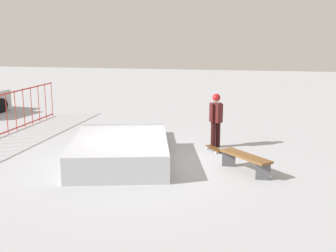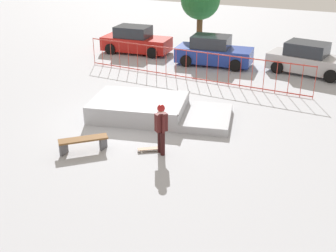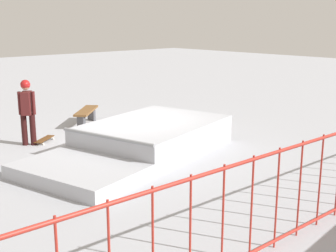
# 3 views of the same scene
# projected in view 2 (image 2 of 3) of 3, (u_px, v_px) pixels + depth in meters

# --- Properties ---
(ground_plane) EXTENTS (60.00, 60.00, 0.00)m
(ground_plane) POSITION_uv_depth(u_px,v_px,m) (134.00, 122.00, 16.14)
(ground_plane) COLOR #A8AAB2
(skate_ramp) EXTENTS (5.86, 3.78, 0.74)m
(skate_ramp) POSITION_uv_depth(u_px,v_px,m) (151.00, 109.00, 16.49)
(skate_ramp) COLOR #B0B3BB
(skate_ramp) RESTS_ON ground
(skater) EXTENTS (0.41, 0.43, 1.73)m
(skater) POSITION_uv_depth(u_px,v_px,m) (161.00, 125.00, 13.40)
(skater) COLOR black
(skater) RESTS_ON ground
(skateboard) EXTENTS (0.77, 0.62, 0.09)m
(skateboard) POSITION_uv_depth(u_px,v_px,m) (150.00, 149.00, 13.95)
(skateboard) COLOR #593314
(skateboard) RESTS_ON ground
(perimeter_fence) EXTENTS (11.77, 0.52, 1.50)m
(perimeter_fence) POSITION_uv_depth(u_px,v_px,m) (191.00, 65.00, 20.56)
(perimeter_fence) COLOR #B22D23
(perimeter_fence) RESTS_ON ground
(park_bench) EXTENTS (1.44, 1.39, 0.48)m
(park_bench) POSITION_uv_depth(u_px,v_px,m) (83.00, 142.00, 13.80)
(park_bench) COLOR brown
(park_bench) RESTS_ON ground
(parked_car_red) EXTENTS (4.24, 2.23, 1.60)m
(parked_car_red) POSITION_uv_depth(u_px,v_px,m) (136.00, 41.00, 25.39)
(parked_car_red) COLOR red
(parked_car_red) RESTS_ON ground
(parked_car_blue) EXTENTS (4.25, 2.25, 1.60)m
(parked_car_blue) POSITION_uv_depth(u_px,v_px,m) (213.00, 52.00, 23.01)
(parked_car_blue) COLOR #1E3899
(parked_car_blue) RESTS_ON ground
(parked_car_silver) EXTENTS (4.32, 2.43, 1.60)m
(parked_car_silver) POSITION_uv_depth(u_px,v_px,m) (309.00, 60.00, 21.53)
(parked_car_silver) COLOR #B7B7BC
(parked_car_silver) RESTS_ON ground
(distant_tree) EXTENTS (2.43, 2.43, 4.19)m
(distant_tree) POSITION_uv_depth(u_px,v_px,m) (200.00, 0.00, 25.71)
(distant_tree) COLOR brown
(distant_tree) RESTS_ON ground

